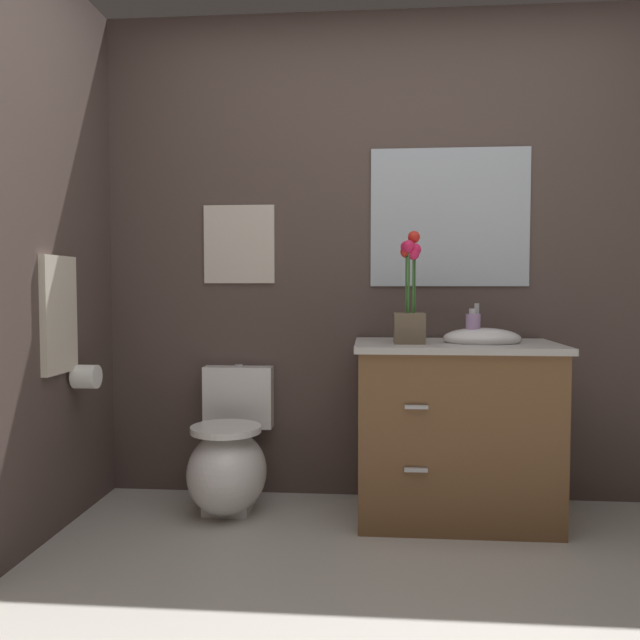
# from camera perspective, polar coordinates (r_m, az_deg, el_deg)

# --- Properties ---
(wall_back) EXTENTS (4.67, 0.05, 2.50)m
(wall_back) POSITION_cam_1_polar(r_m,az_deg,el_deg) (3.33, 10.05, 5.60)
(wall_back) COLOR #4C3D38
(wall_back) RESTS_ON ground_plane
(toilet) EXTENTS (0.38, 0.59, 0.69)m
(toilet) POSITION_cam_1_polar(r_m,az_deg,el_deg) (3.21, -8.19, -12.44)
(toilet) COLOR white
(toilet) RESTS_ON ground_plane
(vanity_cabinet) EXTENTS (0.94, 0.56, 1.02)m
(vanity_cabinet) POSITION_cam_1_polar(r_m,az_deg,el_deg) (3.09, 12.12, -9.53)
(vanity_cabinet) COLOR brown
(vanity_cabinet) RESTS_ON ground_plane
(flower_vase) EXTENTS (0.14, 0.14, 0.52)m
(flower_vase) POSITION_cam_1_polar(r_m,az_deg,el_deg) (2.93, 8.08, 1.56)
(flower_vase) COLOR brown
(flower_vase) RESTS_ON vanity_cabinet
(soap_bottle) EXTENTS (0.07, 0.07, 0.16)m
(soap_bottle) POSITION_cam_1_polar(r_m,az_deg,el_deg) (3.01, 13.62, -0.67)
(soap_bottle) COLOR #B28CBF
(soap_bottle) RESTS_ON vanity_cabinet
(wall_poster) EXTENTS (0.37, 0.01, 0.41)m
(wall_poster) POSITION_cam_1_polar(r_m,az_deg,el_deg) (3.36, -7.30, 6.79)
(wall_poster) COLOR beige
(wall_mirror) EXTENTS (0.80, 0.01, 0.70)m
(wall_mirror) POSITION_cam_1_polar(r_m,az_deg,el_deg) (3.32, 11.60, 9.05)
(wall_mirror) COLOR #B2BCC6
(hanging_towel) EXTENTS (0.03, 0.28, 0.52)m
(hanging_towel) POSITION_cam_1_polar(r_m,az_deg,el_deg) (3.02, -22.46, 0.44)
(hanging_towel) COLOR beige
(toilet_paper_roll) EXTENTS (0.11, 0.11, 0.11)m
(toilet_paper_roll) POSITION_cam_1_polar(r_m,az_deg,el_deg) (3.14, -20.33, -4.80)
(toilet_paper_roll) COLOR white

